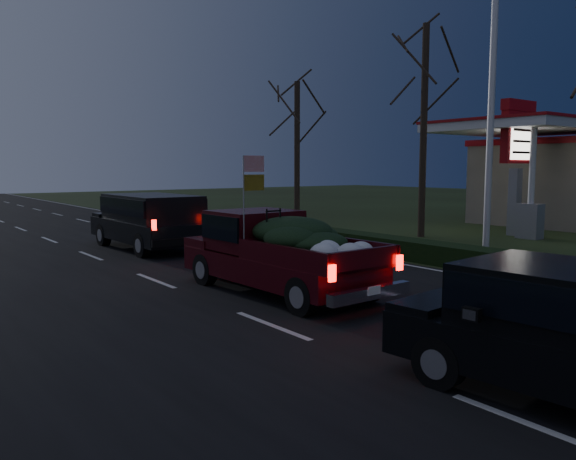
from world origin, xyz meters
TOP-DOWN VIEW (x-y plane):
  - ground at (0.00, 0.00)m, footprint 120.00×120.00m
  - road_asphalt at (0.00, 0.00)m, footprint 14.00×120.00m
  - hedge_row at (7.80, 3.00)m, footprint 1.00×10.00m
  - light_pole at (9.50, 2.00)m, footprint 0.50×0.90m
  - gas_price_pylon at (16.00, 4.99)m, footprint 2.00×0.41m
  - gas_canopy at (18.00, 6.00)m, footprint 7.10×6.10m
  - bare_tree_mid at (12.50, 7.00)m, footprint 3.60×3.60m
  - bare_tree_far at (11.50, 14.00)m, footprint 3.60×3.60m
  - pickup_truck at (1.70, 2.14)m, footprint 2.14×5.29m
  - lead_suv at (2.17, 10.26)m, footprint 2.29×5.39m

SIDE VIEW (x-z plane):
  - ground at x=0.00m, z-range 0.00..0.00m
  - road_asphalt at x=0.00m, z-range 0.00..0.02m
  - hedge_row at x=7.80m, z-range 0.00..0.60m
  - pickup_truck at x=1.70m, z-range -0.34..2.40m
  - lead_suv at x=2.17m, z-range 0.40..1.94m
  - gas_price_pylon at x=16.00m, z-range 0.98..6.56m
  - gas_canopy at x=18.00m, z-range 1.91..6.79m
  - bare_tree_far at x=11.50m, z-range 1.73..8.73m
  - light_pole at x=9.50m, z-range 0.90..10.06m
  - bare_tree_mid at x=12.50m, z-range 2.10..10.60m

